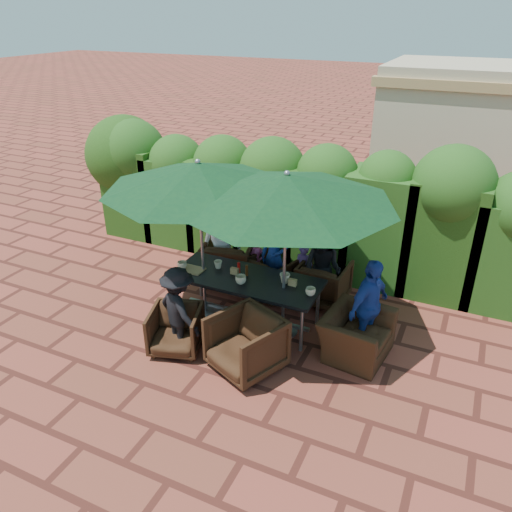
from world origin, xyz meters
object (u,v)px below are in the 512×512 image
at_px(chair_far_left, 230,259).
at_px(chair_far_right, 324,280).
at_px(chair_near_right, 246,342).
at_px(chair_far_mid, 271,274).
at_px(dining_table, 246,282).
at_px(chair_end_right, 357,328).
at_px(chair_near_left, 176,328).
at_px(umbrella_left, 198,176).
at_px(umbrella_right, 287,189).

relative_size(chair_far_left, chair_far_right, 1.12).
xyz_separation_m(chair_far_left, chair_near_right, (1.28, -1.99, -0.00)).
relative_size(chair_far_left, chair_far_mid, 1.18).
xyz_separation_m(dining_table, chair_end_right, (1.70, -0.10, -0.26)).
bearing_deg(chair_far_left, chair_near_left, 83.99).
height_order(chair_far_mid, chair_far_right, chair_far_right).
bearing_deg(chair_far_right, dining_table, 53.01).
distance_m(dining_table, chair_near_left, 1.23).
height_order(dining_table, chair_end_right, chair_end_right).
bearing_deg(chair_far_right, chair_near_right, 82.17).
bearing_deg(chair_near_left, chair_far_mid, 55.53).
xyz_separation_m(chair_far_mid, chair_near_right, (0.47, -1.91, 0.06)).
xyz_separation_m(umbrella_left, chair_end_right, (2.40, -0.05, -1.80)).
bearing_deg(chair_far_left, chair_far_right, 169.55).
bearing_deg(chair_far_mid, chair_near_right, 121.80).
bearing_deg(chair_near_right, chair_near_left, -154.42).
relative_size(chair_far_mid, chair_far_right, 0.95).
bearing_deg(chair_end_right, chair_far_mid, 66.41).
distance_m(dining_table, chair_far_right, 1.38).
bearing_deg(chair_near_right, chair_far_right, 102.86).
distance_m(chair_far_right, chair_near_right, 2.08).
relative_size(umbrella_right, chair_end_right, 3.09).
bearing_deg(chair_far_right, umbrella_right, 78.96).
bearing_deg(dining_table, chair_far_left, 129.10).
xyz_separation_m(chair_far_right, chair_end_right, (0.83, -1.13, 0.03)).
distance_m(umbrella_right, chair_near_right, 2.04).
relative_size(chair_far_left, chair_end_right, 0.90).
relative_size(umbrella_right, chair_far_mid, 4.05).
bearing_deg(chair_far_left, umbrella_right, 131.92).
distance_m(chair_far_right, chair_end_right, 1.41).
bearing_deg(chair_near_right, chair_far_mid, 127.66).
distance_m(chair_far_mid, chair_near_right, 1.97).
bearing_deg(chair_near_right, dining_table, 139.18).
bearing_deg(chair_end_right, dining_table, 93.68).
distance_m(chair_far_mid, chair_near_left, 2.03).
height_order(chair_far_left, chair_far_right, chair_far_left).
bearing_deg(chair_far_right, umbrella_left, 37.82).
height_order(dining_table, umbrella_right, umbrella_right).
xyz_separation_m(umbrella_right, chair_near_right, (-0.12, -0.98, -1.79)).
distance_m(umbrella_right, chair_near_left, 2.43).
height_order(dining_table, chair_far_left, chair_far_left).
bearing_deg(chair_far_left, umbrella_left, 83.59).
xyz_separation_m(chair_far_left, chair_far_right, (1.67, 0.05, -0.05)).
bearing_deg(dining_table, chair_far_right, 49.95).
bearing_deg(umbrella_left, chair_end_right, -1.11).
bearing_deg(chair_near_left, chair_end_right, 4.73).
relative_size(dining_table, chair_near_left, 3.17).
bearing_deg(chair_near_right, chair_end_right, 60.31).
distance_m(umbrella_left, chair_far_left, 2.07).
bearing_deg(dining_table, chair_end_right, -3.28).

